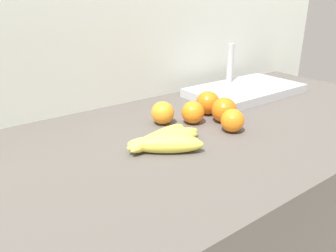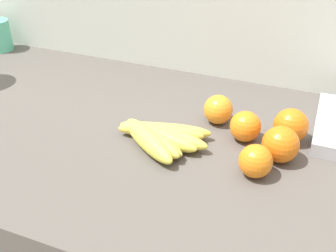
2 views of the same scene
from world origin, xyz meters
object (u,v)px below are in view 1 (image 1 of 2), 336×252
object	(u,v)px
banana_bunch	(163,141)
sink_basin	(245,90)
orange_center	(163,113)
orange_right	(208,103)
orange_far_right	(193,112)
orange_back_right	(232,121)
orange_front	(224,110)

from	to	relation	value
banana_bunch	sink_basin	bearing A→B (deg)	20.72
orange_center	sink_basin	size ratio (longest dim) A/B	0.16
orange_right	sink_basin	xyz separation A→B (m)	(0.27, 0.08, -0.02)
orange_far_right	orange_right	distance (m)	0.10
orange_far_right	orange_back_right	world-z (taller)	orange_far_right
banana_bunch	sink_basin	world-z (taller)	sink_basin
banana_bunch	orange_right	world-z (taller)	orange_right
sink_basin	banana_bunch	bearing A→B (deg)	-159.28
banana_bunch	orange_far_right	world-z (taller)	orange_far_right
orange_center	orange_back_right	distance (m)	0.20
orange_front	sink_basin	world-z (taller)	sink_basin
orange_right	sink_basin	world-z (taller)	sink_basin
orange_right	banana_bunch	bearing A→B (deg)	-155.44
orange_back_right	sink_basin	distance (m)	0.38
orange_center	orange_back_right	bearing A→B (deg)	-53.68
orange_front	sink_basin	xyz separation A→B (m)	(0.27, 0.16, -0.02)
orange_right	sink_basin	size ratio (longest dim) A/B	0.17
sink_basin	orange_center	bearing A→B (deg)	-171.48
banana_bunch	orange_front	size ratio (longest dim) A/B	2.84
orange_far_right	orange_center	world-z (taller)	same
banana_bunch	orange_front	xyz separation A→B (m)	(0.25, 0.04, 0.02)
orange_front	banana_bunch	bearing A→B (deg)	-171.16
orange_far_right	sink_basin	bearing A→B (deg)	17.62
orange_front	orange_center	bearing A→B (deg)	148.36
orange_far_right	sink_basin	world-z (taller)	sink_basin
orange_far_right	sink_basin	xyz separation A→B (m)	(0.36, 0.11, -0.02)
orange_front	orange_back_right	distance (m)	0.08
banana_bunch	orange_far_right	distance (m)	0.19
sink_basin	orange_right	bearing A→B (deg)	-163.23
orange_far_right	orange_center	xyz separation A→B (m)	(-0.07, 0.05, 0.00)
orange_center	orange_right	world-z (taller)	orange_right
orange_front	orange_right	xyz separation A→B (m)	(0.01, 0.08, 0.00)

